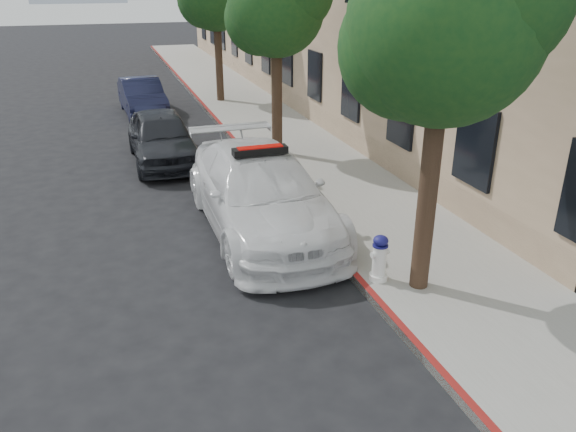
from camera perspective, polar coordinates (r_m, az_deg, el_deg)
The scene contains 9 objects.
ground at distance 10.44m, azimuth -6.64°, elevation -4.92°, with size 120.00×120.00×0.00m, color black.
sidewalk at distance 20.37m, azimuth -2.54°, elevation 9.48°, with size 3.20×50.00×0.15m, color gray.
curb_strip at distance 20.02m, azimuth -6.84°, elevation 9.10°, with size 0.12×50.00×0.15m, color maroon.
tree_near at distance 8.46m, azimuth 15.94°, elevation 18.15°, with size 2.92×2.82×5.62m.
tree_mid at distance 15.77m, azimuth -1.09°, elevation 20.52°, with size 2.77×2.64×5.43m.
police_car at distance 11.46m, azimuth -2.77°, elevation 2.39°, with size 2.35×5.71×1.80m.
parked_car_mid at distance 16.32m, azimuth -12.70°, elevation 7.83°, with size 1.72×4.27×1.45m, color black.
parked_car_far at distance 22.53m, azimuth -14.59°, elevation 11.65°, with size 1.41×4.05×1.33m, color black.
fire_hydrant at distance 9.53m, azimuth 9.28°, elevation -4.26°, with size 0.34×0.31×0.82m.
Camera 1 is at (-1.70, -9.07, 4.90)m, focal length 35.00 mm.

